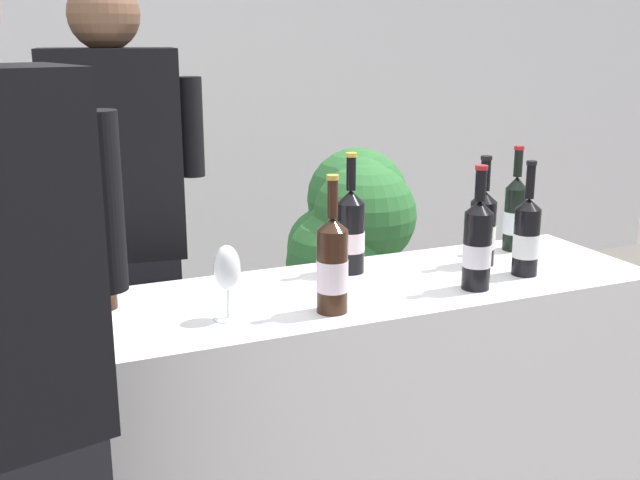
% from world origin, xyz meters
% --- Properties ---
extents(wall_back, '(8.00, 0.10, 2.80)m').
position_xyz_m(wall_back, '(0.00, 2.60, 1.40)').
color(wall_back, white).
rests_on(wall_back, ground_plane).
extents(counter, '(2.33, 0.53, 0.92)m').
position_xyz_m(counter, '(0.00, 0.00, 0.46)').
color(counter, white).
rests_on(counter, ground_plane).
extents(wine_bottle_0, '(0.08, 0.08, 0.35)m').
position_xyz_m(wine_bottle_0, '(0.58, -0.14, 1.05)').
color(wine_bottle_0, black).
rests_on(wine_bottle_0, counter).
extents(wine_bottle_1, '(0.07, 0.07, 0.35)m').
position_xyz_m(wine_bottle_1, '(0.93, 0.15, 1.04)').
color(wine_bottle_1, black).
rests_on(wine_bottle_1, counter).
extents(wine_bottle_2, '(0.09, 0.09, 0.36)m').
position_xyz_m(wine_bottle_2, '(0.32, 0.14, 1.05)').
color(wine_bottle_2, black).
rests_on(wine_bottle_2, counter).
extents(wine_bottle_3, '(0.08, 0.08, 0.34)m').
position_xyz_m(wine_bottle_3, '(0.79, -0.09, 1.04)').
color(wine_bottle_3, black).
rests_on(wine_bottle_3, counter).
extents(wine_bottle_4, '(0.08, 0.08, 0.30)m').
position_xyz_m(wine_bottle_4, '(-0.60, 0.14, 1.03)').
color(wine_bottle_4, black).
rests_on(wine_bottle_4, counter).
extents(wine_bottle_5, '(0.08, 0.08, 0.34)m').
position_xyz_m(wine_bottle_5, '(0.73, 0.05, 1.04)').
color(wine_bottle_5, black).
rests_on(wine_bottle_5, counter).
extents(wine_bottle_6, '(0.08, 0.08, 0.33)m').
position_xyz_m(wine_bottle_6, '(-0.41, 0.11, 1.04)').
color(wine_bottle_6, black).
rests_on(wine_bottle_6, counter).
extents(wine_bottle_7, '(0.08, 0.08, 0.36)m').
position_xyz_m(wine_bottle_7, '(0.13, -0.15, 1.04)').
color(wine_bottle_7, black).
rests_on(wine_bottle_7, counter).
extents(wine_glass, '(0.08, 0.08, 0.19)m').
position_xyz_m(wine_glass, '(-0.13, -0.10, 1.04)').
color(wine_glass, silver).
rests_on(wine_glass, counter).
extents(person_server, '(0.56, 0.29, 1.78)m').
position_xyz_m(person_server, '(-0.28, 0.60, 0.87)').
color(person_server, black).
rests_on(person_server, ground_plane).
extents(potted_shrub, '(0.64, 0.66, 1.12)m').
position_xyz_m(potted_shrub, '(0.77, 1.08, 0.75)').
color(potted_shrub, brown).
rests_on(potted_shrub, ground_plane).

